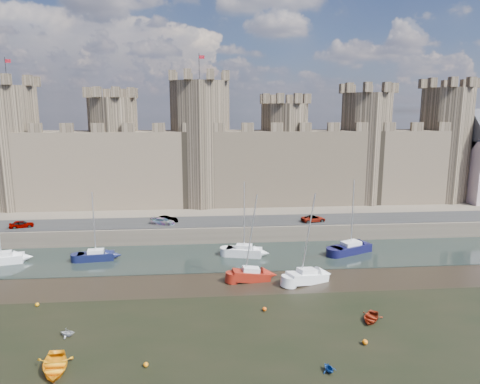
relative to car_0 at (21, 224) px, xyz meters
The scene contains 23 objects.
ground 41.59m from the car_0, 52.18° to the right, with size 160.00×160.00×0.00m, color black.
water_channel 27.07m from the car_0, 19.02° to the right, with size 160.00×12.00×0.08m, color black.
quay 37.31m from the car_0, 46.96° to the left, with size 160.00×60.00×2.50m, color #4C443A.
road 25.47m from the car_0, ahead, with size 160.00×7.00×0.10m, color black.
castle 30.34m from the car_0, 31.57° to the left, with size 108.50×11.00×29.00m.
car_0 is the anchor object (origin of this frame).
car_1 21.97m from the car_0, ahead, with size 1.24×3.55×1.17m, color gray.
car_2 21.47m from the car_0, ahead, with size 1.54×3.78×1.10m, color gray.
car_3 45.51m from the car_0, ahead, with size 1.82×3.95×1.10m, color gray.
sailboat_0 9.37m from the car_0, 84.48° to the right, with size 5.65×3.23×9.94m.
sailboat_1 15.99m from the car_0, 33.85° to the right, with size 4.92×2.38×9.50m.
sailboat_2 34.70m from the car_0, 14.83° to the right, with size 5.22×2.98×10.61m.
sailboat_3 49.72m from the car_0, 10.05° to the right, with size 6.52×4.66×10.67m.
sailboat_4 37.87m from the car_0, 27.63° to the right, with size 4.73×2.29×10.64m.
sailboat_5 44.28m from the car_0, 24.96° to the right, with size 5.42×3.67×10.89m.
dinghy_0 38.22m from the car_0, 64.96° to the right, with size 2.77×0.80×3.88m, color orange.
dinghy_3 33.03m from the car_0, 62.03° to the right, with size 1.26×0.77×1.47m, color silver.
dinghy_4 52.58m from the car_0, 32.98° to the right, with size 1.96×0.57×2.74m, color maroon.
dinghy_5 52.36m from the car_0, 44.09° to the right, with size 1.11×0.68×1.29m, color navy.
buoy_1 25.01m from the car_0, 65.30° to the right, with size 0.42×0.42×0.42m, color #CC7F09.
buoy_2 41.62m from the car_0, 56.09° to the right, with size 0.41×0.41×0.41m, color orange.
buoy_3 42.66m from the car_0, 37.00° to the right, with size 0.44×0.44×0.44m, color #DA4C09.
buoy_5 53.21m from the car_0, 37.99° to the right, with size 0.49×0.49×0.49m, color orange.
Camera 1 is at (2.64, -33.21, 20.16)m, focal length 32.00 mm.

